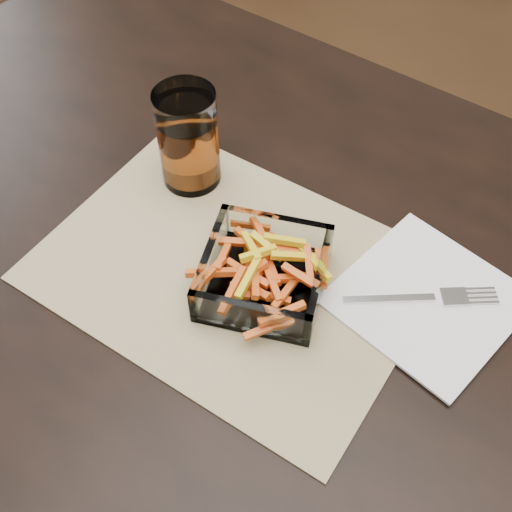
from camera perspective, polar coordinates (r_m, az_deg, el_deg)
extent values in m
plane|color=#331E0F|center=(1.44, 2.90, -20.81)|extent=(4.50, 4.50, 0.00)
cube|color=black|center=(0.77, 5.09, -4.76)|extent=(1.60, 0.90, 0.03)
cylinder|color=black|center=(1.56, -11.18, 10.29)|extent=(0.06, 0.06, 0.72)
cube|color=tan|center=(0.78, -2.19, -1.15)|extent=(0.46, 0.35, 0.00)
cube|color=white|center=(0.76, 0.68, -2.50)|extent=(0.18, 0.18, 0.01)
cube|color=white|center=(0.78, 1.83, 2.21)|extent=(0.13, 0.06, 0.05)
cube|color=white|center=(0.71, -0.56, -5.59)|extent=(0.13, 0.06, 0.05)
cube|color=white|center=(0.76, -4.07, -0.52)|extent=(0.06, 0.13, 0.05)
cube|color=white|center=(0.74, 5.58, -2.49)|extent=(0.06, 0.13, 0.05)
cylinder|color=white|center=(0.84, -6.05, 10.35)|extent=(0.08, 0.08, 0.14)
cylinder|color=#A84D18|center=(0.85, -5.96, 9.58)|extent=(0.07, 0.07, 0.09)
cube|color=white|center=(0.78, 15.00, -3.74)|extent=(0.21, 0.21, 0.00)
cube|color=silver|center=(0.76, 11.74, -3.75)|extent=(0.09, 0.07, 0.00)
cube|color=silver|center=(0.79, 17.21, -3.47)|extent=(0.04, 0.04, 0.00)
cube|color=silver|center=(0.80, 19.29, -2.77)|extent=(0.03, 0.02, 0.00)
cube|color=silver|center=(0.80, 19.40, -3.15)|extent=(0.03, 0.02, 0.00)
cube|color=silver|center=(0.80, 19.51, -3.54)|extent=(0.03, 0.02, 0.00)
cube|color=silver|center=(0.79, 19.62, -3.93)|extent=(0.03, 0.02, 0.00)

